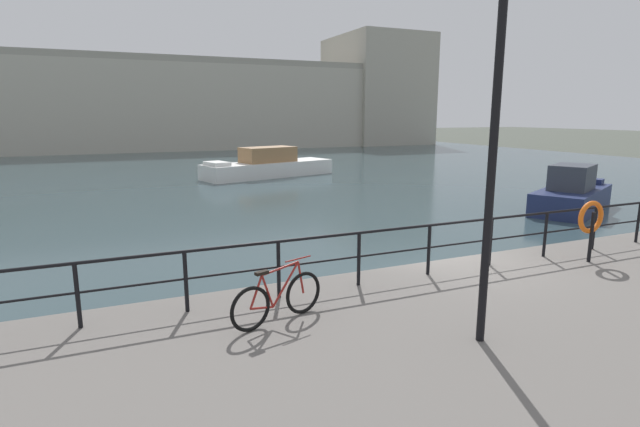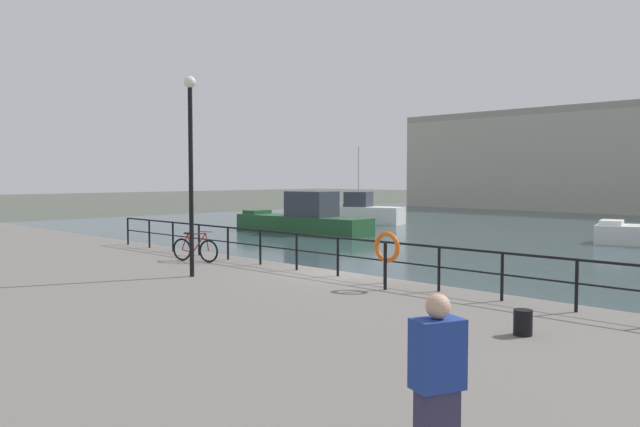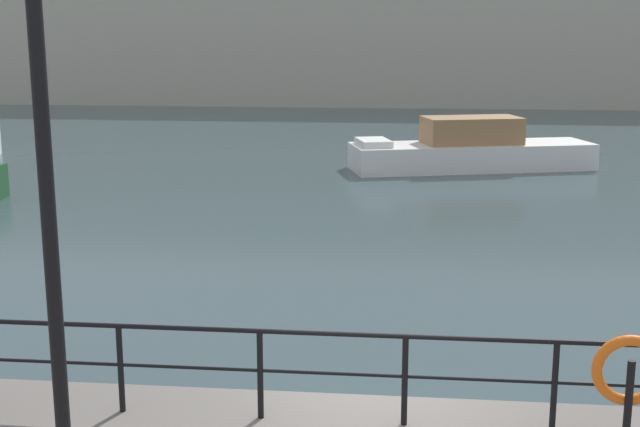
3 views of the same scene
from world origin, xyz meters
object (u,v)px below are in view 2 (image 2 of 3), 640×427
at_px(parked_bicycle, 195,249).
at_px(life_ring_stand, 387,249).
at_px(mooring_bollard, 523,322).
at_px(quay_lamp_post, 191,152).
at_px(moored_red_daysailer, 367,212).
at_px(moored_blue_motorboat, 304,219).
at_px(standing_person, 437,387).

relative_size(parked_bicycle, life_ring_stand, 1.22).
relative_size(parked_bicycle, mooring_bollard, 3.87).
distance_m(mooring_bollard, life_ring_stand, 4.89).
xyz_separation_m(mooring_bollard, quay_lamp_post, (-9.46, -0.33, 3.14)).
bearing_deg(moored_red_daysailer, moored_blue_motorboat, 85.81).
xyz_separation_m(parked_bicycle, mooring_bollard, (11.99, -1.48, -0.17)).
bearing_deg(standing_person, moored_blue_motorboat, -20.54).
distance_m(moored_blue_motorboat, moored_red_daysailer, 9.19).
height_order(moored_red_daysailer, standing_person, moored_red_daysailer).
relative_size(parked_bicycle, quay_lamp_post, 0.32).
bearing_deg(life_ring_stand, parked_bicycle, -177.29).
xyz_separation_m(life_ring_stand, quay_lamp_post, (-4.99, -2.17, 2.39)).
distance_m(moored_red_daysailer, parked_bicycle, 28.89).
bearing_deg(moored_red_daysailer, mooring_bollard, 115.19).
bearing_deg(parked_bicycle, life_ring_stand, -15.33).
height_order(life_ring_stand, quay_lamp_post, quay_lamp_post).
height_order(parked_bicycle, quay_lamp_post, quay_lamp_post).
bearing_deg(moored_blue_motorboat, quay_lamp_post, 123.65).
bearing_deg(mooring_bollard, moored_blue_motorboat, 143.62).
xyz_separation_m(moored_blue_motorboat, standing_person, (26.00, -23.13, 0.82)).
height_order(moored_blue_motorboat, standing_person, moored_blue_motorboat).
bearing_deg(moored_red_daysailer, life_ring_stand, 111.94).
bearing_deg(life_ring_stand, moored_red_daysailer, 131.66).
bearing_deg(life_ring_stand, moored_blue_motorboat, 140.93).
distance_m(moored_blue_motorboat, quay_lamp_post, 23.34).
xyz_separation_m(parked_bicycle, quay_lamp_post, (2.53, -1.81, 2.98)).
height_order(life_ring_stand, standing_person, standing_person).
distance_m(mooring_bollard, quay_lamp_post, 9.97).
bearing_deg(mooring_bollard, quay_lamp_post, -177.97).
relative_size(moored_blue_motorboat, parked_bicycle, 5.71).
xyz_separation_m(mooring_bollard, life_ring_stand, (-4.47, 1.83, 0.75)).
relative_size(moored_blue_motorboat, moored_red_daysailer, 1.68).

